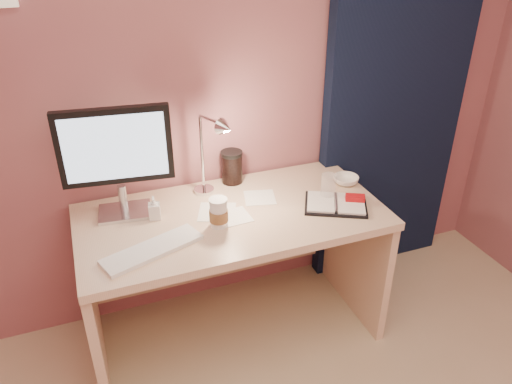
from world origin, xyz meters
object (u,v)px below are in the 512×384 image
object	(u,v)px
planner	(337,203)
coffee_cup	(219,213)
clear_cup	(328,187)
bowl	(346,180)
desk	(228,245)
desk_lamp	(197,152)
keyboard	(152,249)
monitor	(116,153)
lotion_bottle	(154,208)
dark_jar	(232,168)

from	to	relation	value
planner	coffee_cup	world-z (taller)	coffee_cup
clear_cup	bowl	distance (m)	0.19
desk	desk_lamp	world-z (taller)	desk_lamp
planner	clear_cup	xyz separation A→B (m)	(-0.01, 0.08, 0.05)
desk	coffee_cup	distance (m)	0.34
planner	bowl	distance (m)	0.23
desk	coffee_cup	xyz separation A→B (m)	(-0.08, -0.15, 0.29)
keyboard	bowl	bearing A→B (deg)	-6.62
coffee_cup	desk	bearing A→B (deg)	60.43
keyboard	coffee_cup	xyz separation A→B (m)	(0.31, 0.09, 0.05)
desk	clear_cup	world-z (taller)	clear_cup
monitor	lotion_bottle	world-z (taller)	monitor
clear_cup	dark_jar	distance (m)	0.50
clear_cup	dark_jar	size ratio (longest dim) A/B	0.83
coffee_cup	clear_cup	world-z (taller)	coffee_cup
desk	monitor	bearing A→B (deg)	167.86
lotion_bottle	dark_jar	xyz separation A→B (m)	(0.44, 0.21, 0.02)
desk	clear_cup	bearing A→B (deg)	-11.85
monitor	desk_lamp	bearing A→B (deg)	2.95
monitor	planner	bearing A→B (deg)	-9.53
planner	coffee_cup	bearing A→B (deg)	-155.98
monitor	keyboard	world-z (taller)	monitor
desk	monitor	world-z (taller)	monitor
desk	keyboard	world-z (taller)	keyboard
coffee_cup	lotion_bottle	distance (m)	0.30
clear_cup	lotion_bottle	bearing A→B (deg)	172.34
monitor	keyboard	bearing A→B (deg)	-72.37
coffee_cup	bowl	world-z (taller)	coffee_cup
desk_lamp	bowl	bearing A→B (deg)	-30.73
planner	dark_jar	world-z (taller)	dark_jar
lotion_bottle	coffee_cup	bearing A→B (deg)	-32.02
desk	lotion_bottle	world-z (taller)	lotion_bottle
coffee_cup	bowl	xyz separation A→B (m)	(0.72, 0.15, -0.04)
keyboard	planner	bearing A→B (deg)	-15.75
coffee_cup	planner	bearing A→B (deg)	-3.10
planner	desk_lamp	bearing A→B (deg)	-175.97
bowl	dark_jar	distance (m)	0.58
clear_cup	keyboard	bearing A→B (deg)	-171.13
dark_jar	desk_lamp	size ratio (longest dim) A/B	0.35
planner	desk_lamp	distance (m)	0.70
planner	dark_jar	size ratio (longest dim) A/B	2.35
clear_cup	monitor	bearing A→B (deg)	168.01
monitor	bowl	xyz separation A→B (m)	(1.10, -0.10, -0.29)
planner	coffee_cup	distance (m)	0.58
planner	desk_lamp	size ratio (longest dim) A/B	0.83
bowl	lotion_bottle	distance (m)	0.97
keyboard	coffee_cup	bearing A→B (deg)	-3.60
coffee_cup	lotion_bottle	size ratio (longest dim) A/B	1.21
coffee_cup	clear_cup	bearing A→B (deg)	4.91
clear_cup	dark_jar	xyz separation A→B (m)	(-0.38, 0.32, 0.01)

